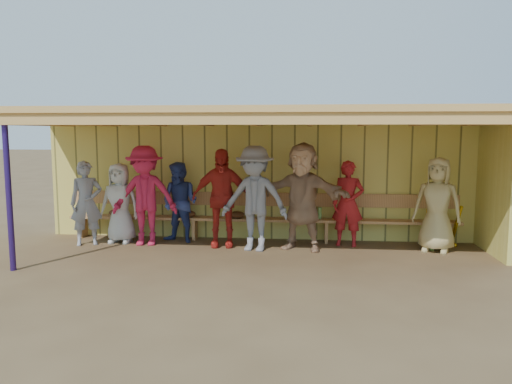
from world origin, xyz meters
The scene contains 13 objects.
ground centered at (0.00, 0.00, 0.00)m, with size 90.00×90.00×0.00m, color brown.
player_a centered at (-3.21, 0.40, 0.79)m, with size 0.58×0.38×1.59m, color gray.
player_b centered at (-2.66, 0.66, 0.77)m, with size 0.75×0.49×1.53m, color silver.
player_c centered at (-1.51, 0.78, 0.77)m, with size 0.75×0.59×1.55m, color navy.
player_d centered at (-0.67, 0.53, 0.91)m, with size 1.07×0.44×1.82m, color red.
player_e centered at (-0.02, 0.28, 0.94)m, with size 1.22×0.70×1.88m, color gray.
player_f centered at (0.83, 0.43, 0.97)m, with size 1.80×0.57×1.94m, color tan.
player_g centered at (1.67, 0.81, 0.80)m, with size 0.58×0.38×1.60m, color #AA1B1E.
player_h centered at (3.21, 0.51, 0.84)m, with size 0.82×0.54×1.69m, color tan.
player_extra centered at (-2.11, 0.51, 0.93)m, with size 1.21×0.69×1.87m, color #BF1E42.
dugout_structure centered at (0.39, 0.69, 1.69)m, with size 8.80×3.20×2.50m.
bench centered at (0.00, 1.12, 0.53)m, with size 7.60×0.34×0.93m.
dugout_equipment centered at (-0.64, 0.99, 0.49)m, with size 6.74×0.62×0.80m.
Camera 1 is at (0.89, -8.49, 2.15)m, focal length 35.00 mm.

